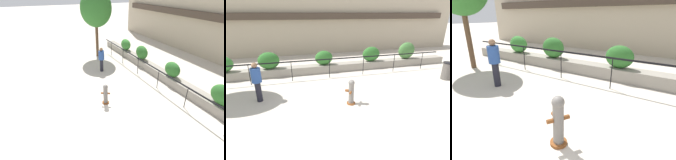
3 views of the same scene
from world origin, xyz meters
TOP-DOWN VIEW (x-y plane):
  - planter_wall_low at (0.00, 6.00)m, footprint 18.00×0.70m
  - fence_railing_segment at (-0.00, 4.90)m, footprint 15.00×0.05m
  - hedge_bush_0 at (-5.83, 6.00)m, footprint 1.19×0.67m
  - hedge_bush_1 at (-3.38, 6.00)m, footprint 1.21×0.67m
  - hedge_bush_2 at (-0.10, 6.00)m, footprint 1.11×0.62m
  - fire_hydrant at (0.13, 1.51)m, footprint 0.48×0.48m
  - pedestrian at (-3.60, 2.82)m, footprint 0.54×0.54m

SIDE VIEW (x-z plane):
  - planter_wall_low at x=0.00m, z-range 0.00..0.50m
  - fire_hydrant at x=0.13m, z-range 0.01..1.09m
  - hedge_bush_2 at x=-0.10m, z-range 0.50..1.40m
  - hedge_bush_0 at x=-5.83m, z-range 0.50..1.41m
  - pedestrian at x=-3.60m, z-range 0.12..1.85m
  - hedge_bush_1 at x=-3.38m, z-range 0.50..1.49m
  - fence_railing_segment at x=0.00m, z-range 0.44..1.59m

